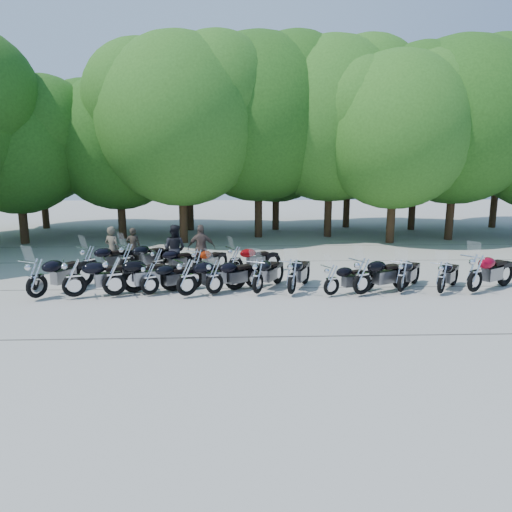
{
  "coord_description": "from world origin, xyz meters",
  "views": [
    {
      "loc": [
        -0.5,
        -13.27,
        3.94
      ],
      "look_at": [
        0.0,
        1.5,
        1.1
      ],
      "focal_mm": 32.0,
      "sensor_mm": 36.0,
      "label": 1
    }
  ],
  "objects_px": {
    "motorcycle_4": "(187,276)",
    "motorcycle_14": "(127,258)",
    "motorcycle_10": "(402,275)",
    "motorcycle_13": "(89,260)",
    "motorcycle_6": "(258,275)",
    "motorcycle_16": "(197,262)",
    "motorcycle_1": "(74,277)",
    "motorcycle_5": "(215,276)",
    "motorcycle_9": "(362,275)",
    "rider_0": "(113,249)",
    "rider_3": "(133,247)",
    "motorcycle_15": "(158,261)",
    "rider_2": "(202,248)",
    "motorcycle_11": "(442,276)",
    "motorcycle_2": "(114,275)",
    "motorcycle_8": "(332,279)",
    "rider_1": "(175,249)",
    "motorcycle_7": "(292,276)",
    "motorcycle_12": "(476,272)",
    "motorcycle_3": "(150,278)",
    "motorcycle_0": "(36,277)",
    "motorcycle_17": "(235,259)"
  },
  "relations": [
    {
      "from": "motorcycle_7",
      "to": "motorcycle_8",
      "type": "xyz_separation_m",
      "value": [
        1.22,
        -0.16,
        -0.08
      ]
    },
    {
      "from": "motorcycle_14",
      "to": "rider_2",
      "type": "distance_m",
      "value": 2.8
    },
    {
      "from": "motorcycle_14",
      "to": "rider_3",
      "type": "bearing_deg",
      "value": -39.12
    },
    {
      "from": "motorcycle_5",
      "to": "motorcycle_14",
      "type": "xyz_separation_m",
      "value": [
        -3.35,
        2.67,
        0.06
      ]
    },
    {
      "from": "motorcycle_7",
      "to": "motorcycle_13",
      "type": "height_order",
      "value": "motorcycle_13"
    },
    {
      "from": "motorcycle_1",
      "to": "motorcycle_11",
      "type": "xyz_separation_m",
      "value": [
        11.41,
        0.07,
        -0.1
      ]
    },
    {
      "from": "motorcycle_6",
      "to": "motorcycle_15",
      "type": "xyz_separation_m",
      "value": [
        -3.58,
        2.62,
        -0.06
      ]
    },
    {
      "from": "motorcycle_6",
      "to": "motorcycle_9",
      "type": "height_order",
      "value": "motorcycle_9"
    },
    {
      "from": "motorcycle_8",
      "to": "rider_3",
      "type": "relative_size",
      "value": 1.27
    },
    {
      "from": "motorcycle_8",
      "to": "motorcycle_11",
      "type": "height_order",
      "value": "motorcycle_11"
    },
    {
      "from": "motorcycle_10",
      "to": "motorcycle_13",
      "type": "xyz_separation_m",
      "value": [
        -10.61,
        2.44,
        0.05
      ]
    },
    {
      "from": "motorcycle_1",
      "to": "rider_3",
      "type": "distance_m",
      "value": 4.78
    },
    {
      "from": "motorcycle_4",
      "to": "motorcycle_14",
      "type": "distance_m",
      "value": 3.84
    },
    {
      "from": "motorcycle_9",
      "to": "rider_3",
      "type": "xyz_separation_m",
      "value": [
        -8.13,
        4.74,
        0.11
      ]
    },
    {
      "from": "motorcycle_15",
      "to": "motorcycle_6",
      "type": "bearing_deg",
      "value": -161.21
    },
    {
      "from": "motorcycle_10",
      "to": "motorcycle_13",
      "type": "distance_m",
      "value": 10.89
    },
    {
      "from": "motorcycle_5",
      "to": "motorcycle_12",
      "type": "height_order",
      "value": "motorcycle_12"
    },
    {
      "from": "motorcycle_0",
      "to": "motorcycle_1",
      "type": "xyz_separation_m",
      "value": [
        1.1,
        0.06,
        -0.01
      ]
    },
    {
      "from": "rider_2",
      "to": "motorcycle_17",
      "type": "bearing_deg",
      "value": 140.15
    },
    {
      "from": "motorcycle_15",
      "to": "rider_1",
      "type": "bearing_deg",
      "value": -71.35
    },
    {
      "from": "motorcycle_1",
      "to": "rider_0",
      "type": "height_order",
      "value": "rider_0"
    },
    {
      "from": "motorcycle_15",
      "to": "rider_2",
      "type": "xyz_separation_m",
      "value": [
        1.53,
        0.94,
        0.32
      ]
    },
    {
      "from": "rider_0",
      "to": "rider_3",
      "type": "height_order",
      "value": "rider_0"
    },
    {
      "from": "motorcycle_8",
      "to": "rider_3",
      "type": "height_order",
      "value": "rider_3"
    },
    {
      "from": "motorcycle_11",
      "to": "motorcycle_3",
      "type": "bearing_deg",
      "value": 37.43
    },
    {
      "from": "motorcycle_2",
      "to": "rider_0",
      "type": "relative_size",
      "value": 1.42
    },
    {
      "from": "motorcycle_17",
      "to": "rider_1",
      "type": "xyz_separation_m",
      "value": [
        -2.33,
        0.66,
        0.3
      ]
    },
    {
      "from": "motorcycle_7",
      "to": "motorcycle_14",
      "type": "distance_m",
      "value": 6.41
    },
    {
      "from": "motorcycle_11",
      "to": "motorcycle_16",
      "type": "xyz_separation_m",
      "value": [
        -7.93,
        2.69,
        -0.02
      ]
    },
    {
      "from": "motorcycle_4",
      "to": "rider_0",
      "type": "distance_m",
      "value": 4.91
    },
    {
      "from": "motorcycle_8",
      "to": "motorcycle_15",
      "type": "relative_size",
      "value": 0.97
    },
    {
      "from": "rider_1",
      "to": "rider_2",
      "type": "relative_size",
      "value": 1.02
    },
    {
      "from": "motorcycle_6",
      "to": "motorcycle_15",
      "type": "bearing_deg",
      "value": -8.96
    },
    {
      "from": "motorcycle_1",
      "to": "motorcycle_13",
      "type": "height_order",
      "value": "motorcycle_1"
    },
    {
      "from": "motorcycle_8",
      "to": "motorcycle_14",
      "type": "height_order",
      "value": "motorcycle_14"
    },
    {
      "from": "motorcycle_4",
      "to": "motorcycle_10",
      "type": "xyz_separation_m",
      "value": [
        6.78,
        0.24,
        -0.06
      ]
    },
    {
      "from": "motorcycle_0",
      "to": "motorcycle_9",
      "type": "xyz_separation_m",
      "value": [
        9.96,
        0.04,
        -0.03
      ]
    },
    {
      "from": "motorcycle_7",
      "to": "motorcycle_15",
      "type": "height_order",
      "value": "motorcycle_7"
    },
    {
      "from": "motorcycle_7",
      "to": "motorcycle_8",
      "type": "bearing_deg",
      "value": -164.95
    },
    {
      "from": "motorcycle_10",
      "to": "motorcycle_14",
      "type": "xyz_separation_m",
      "value": [
        -9.29,
        2.67,
        0.08
      ]
    },
    {
      "from": "motorcycle_3",
      "to": "rider_0",
      "type": "xyz_separation_m",
      "value": [
        -2.06,
        3.43,
        0.3
      ]
    },
    {
      "from": "rider_3",
      "to": "motorcycle_13",
      "type": "bearing_deg",
      "value": 60.56
    },
    {
      "from": "motorcycle_4",
      "to": "motorcycle_10",
      "type": "relative_size",
      "value": 1.1
    },
    {
      "from": "motorcycle_9",
      "to": "rider_0",
      "type": "bearing_deg",
      "value": 39.31
    },
    {
      "from": "motorcycle_15",
      "to": "rider_0",
      "type": "distance_m",
      "value": 2.06
    },
    {
      "from": "motorcycle_8",
      "to": "rider_0",
      "type": "height_order",
      "value": "rider_0"
    },
    {
      "from": "motorcycle_15",
      "to": "rider_1",
      "type": "relative_size",
      "value": 1.13
    },
    {
      "from": "motorcycle_6",
      "to": "motorcycle_16",
      "type": "distance_m",
      "value": 3.31
    },
    {
      "from": "motorcycle_5",
      "to": "motorcycle_13",
      "type": "xyz_separation_m",
      "value": [
        -4.67,
        2.44,
        0.04
      ]
    },
    {
      "from": "motorcycle_13",
      "to": "rider_1",
      "type": "relative_size",
      "value": 1.29
    }
  ]
}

